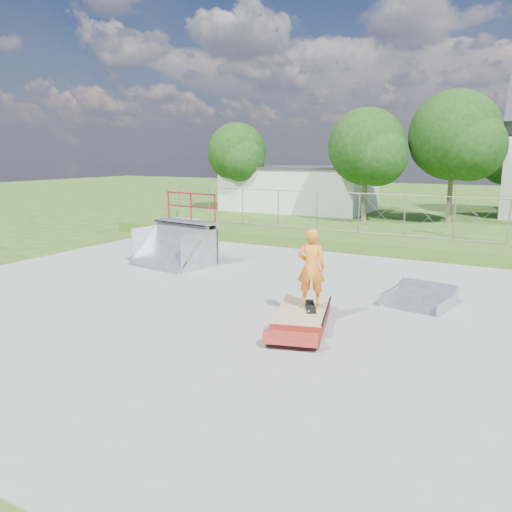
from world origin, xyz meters
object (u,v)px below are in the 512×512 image
at_px(flat_bank_ramp, 419,297).
at_px(quarter_pipe, 171,230).
at_px(skater, 311,270).
at_px(grind_box, 303,316).

bearing_deg(flat_bank_ramp, quarter_pipe, -176.03).
distance_m(quarter_pipe, flat_bank_ramp, 8.97).
height_order(quarter_pipe, skater, quarter_pipe).
bearing_deg(flat_bank_ramp, grind_box, -119.62).
bearing_deg(quarter_pipe, grind_box, -19.89).
height_order(grind_box, flat_bank_ramp, flat_bank_ramp).
xyz_separation_m(flat_bank_ramp, skater, (-2.02, -2.67, 1.07)).
relative_size(grind_box, skater, 1.43).
distance_m(flat_bank_ramp, skater, 3.51).
xyz_separation_m(grind_box, quarter_pipe, (-6.69, 3.52, 1.11)).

